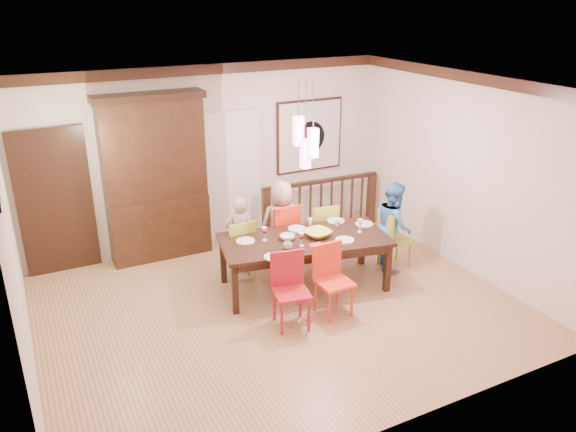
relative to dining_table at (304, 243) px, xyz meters
name	(u,v)px	position (x,y,z in m)	size (l,w,h in m)	color
floor	(279,307)	(-0.57, -0.35, -0.67)	(6.00, 6.00, 0.00)	#9A694A
ceiling	(277,87)	(-0.57, -0.35, 2.23)	(6.00, 6.00, 0.00)	white
wall_back	(210,156)	(-0.57, 2.15, 0.78)	(6.00, 6.00, 0.00)	beige
wall_left	(13,252)	(-3.57, -0.35, 0.78)	(5.00, 5.00, 0.00)	beige
wall_right	(462,173)	(2.43, -0.35, 0.78)	(5.00, 5.00, 0.00)	beige
crown_molding	(277,94)	(-0.57, -0.35, 2.15)	(6.00, 5.00, 0.16)	black
panel_door	(56,204)	(-2.97, 2.10, 0.38)	(1.04, 0.07, 2.24)	black
white_doorway	(232,178)	(-0.22, 2.12, 0.38)	(0.97, 0.05, 2.22)	silver
painting	(309,136)	(1.23, 2.11, 0.93)	(1.25, 0.06, 1.25)	black
pendant_cluster	(306,142)	(0.00, 0.00, 1.43)	(0.27, 0.21, 1.14)	#F74A84
dining_table	(304,243)	(0.00, 0.00, 0.00)	(2.46, 1.46, 0.75)	black
chair_far_left	(238,244)	(-0.71, 0.71, -0.15)	(0.43, 0.43, 0.91)	#A3B336
chair_far_mid	(281,229)	(0.04, 0.82, -0.11)	(0.47, 0.47, 0.98)	red
chair_far_right	(321,227)	(0.68, 0.70, -0.15)	(0.47, 0.47, 0.92)	#ACC533
chair_near_left	(291,287)	(-0.62, -0.82, -0.13)	(0.50, 0.50, 0.95)	#A51720
chair_near_mid	(334,277)	(-0.01, -0.82, -0.14)	(0.43, 0.43, 0.94)	red
chair_end_right	(395,235)	(1.52, -0.07, -0.15)	(0.44, 0.44, 0.91)	#92A02E
china_hutch	(155,178)	(-1.53, 1.95, 0.61)	(1.63, 0.46, 2.57)	black
balustrade	(321,205)	(1.19, 1.60, -0.17)	(2.16, 0.17, 0.96)	black
person_far_left	(240,236)	(-0.64, 0.79, -0.07)	(0.44, 0.29, 1.20)	#CFA29D
person_far_mid	(282,224)	(0.04, 0.79, -0.01)	(0.65, 0.42, 1.34)	#B8A98B
person_end_right	(393,225)	(1.50, -0.03, 0.00)	(0.65, 0.51, 1.34)	#4181B8
serving_bowl	(318,233)	(0.19, -0.03, 0.12)	(0.36, 0.36, 0.09)	#E2E340
small_bowl	(287,237)	(-0.23, 0.06, 0.11)	(0.21, 0.21, 0.07)	white
cup_left	(288,246)	(-0.36, -0.21, 0.12)	(0.12, 0.12, 0.09)	silver
cup_right	(337,223)	(0.63, 0.16, 0.12)	(0.10, 0.10, 0.09)	silver
plate_far_left	(245,241)	(-0.77, 0.27, 0.08)	(0.26, 0.26, 0.01)	white
plate_far_mid	(297,229)	(0.06, 0.33, 0.08)	(0.26, 0.26, 0.01)	white
plate_far_right	(336,221)	(0.71, 0.34, 0.08)	(0.26, 0.26, 0.01)	white
plate_near_left	(274,257)	(-0.63, -0.35, 0.08)	(0.26, 0.26, 0.01)	white
plate_near_mid	(345,240)	(0.46, -0.32, 0.08)	(0.26, 0.26, 0.01)	white
plate_end_right	(364,224)	(1.02, 0.04, 0.08)	(0.26, 0.26, 0.01)	white
wine_glass_a	(264,234)	(-0.52, 0.18, 0.17)	(0.08, 0.08, 0.19)	#590C19
wine_glass_b	(310,225)	(0.19, 0.18, 0.17)	(0.08, 0.08, 0.19)	silver
wine_glass_c	(301,239)	(-0.16, -0.21, 0.17)	(0.08, 0.08, 0.19)	#590C19
wine_glass_d	(360,226)	(0.80, -0.16, 0.17)	(0.08, 0.08, 0.19)	silver
napkin	(317,245)	(0.02, -0.30, 0.08)	(0.18, 0.14, 0.01)	#D83359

